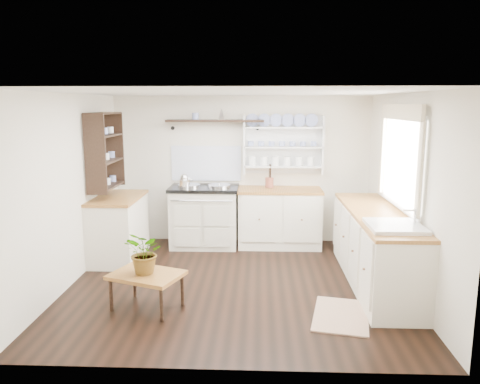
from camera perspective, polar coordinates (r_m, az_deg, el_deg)
name	(u,v)px	position (r m, az deg, el deg)	size (l,w,h in m)	color
floor	(235,284)	(5.85, -0.56, -11.10)	(4.00, 3.80, 0.01)	black
wall_back	(241,170)	(7.41, 0.18, 2.74)	(4.00, 0.02, 2.30)	silver
wall_right	(406,193)	(5.79, 19.61, -0.12)	(0.02, 3.80, 2.30)	silver
wall_left	(69,190)	(5.98, -20.10, 0.18)	(0.02, 3.80, 2.30)	silver
ceiling	(235,93)	(5.44, -0.60, 12.03)	(4.00, 3.80, 0.01)	white
window	(400,156)	(5.86, 18.96, 4.15)	(0.08, 1.55, 1.22)	white
aga_cooker	(205,216)	(7.25, -4.35, -2.90)	(1.05, 0.73, 0.96)	beige
back_cabinets	(279,217)	(7.24, 4.84, -3.04)	(1.27, 0.63, 0.90)	white
right_cabinets	(375,247)	(5.96, 16.15, -6.45)	(0.62, 2.43, 0.90)	white
belfast_sink	(394,237)	(5.17, 18.29, -5.25)	(0.55, 0.60, 0.45)	white
left_cabinets	(119,227)	(6.85, -14.56, -4.15)	(0.62, 1.13, 0.90)	white
plate_rack	(283,144)	(7.33, 5.28, 5.80)	(1.20, 0.22, 0.90)	white
high_shelf	(215,122)	(7.24, -3.06, 8.57)	(1.50, 0.29, 0.16)	black
left_shelving	(105,150)	(6.70, -16.14, 4.93)	(0.28, 0.80, 1.05)	black
kettle	(184,181)	(7.06, -6.78, 1.32)	(0.17, 0.17, 0.21)	silver
utensil_crock	(269,182)	(7.21, 3.60, 1.16)	(0.13, 0.13, 0.15)	brown
center_table	(147,277)	(5.17, -11.32, -10.16)	(0.86, 0.74, 0.39)	brown
potted_plant	(146,253)	(5.08, -11.43, -7.25)	(0.41, 0.36, 0.46)	#3F7233
floor_rug	(341,315)	(5.14, 12.20, -14.48)	(0.55, 0.85, 0.02)	#926A55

